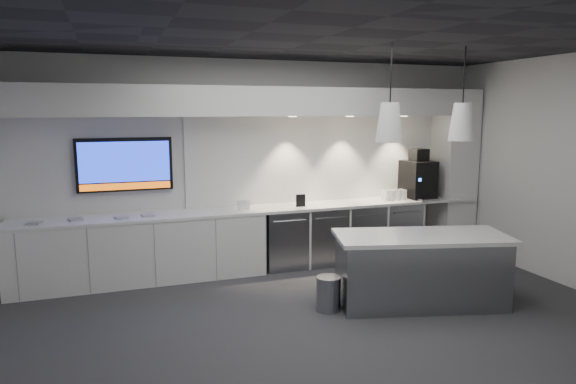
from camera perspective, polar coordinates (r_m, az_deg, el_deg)
name	(u,v)px	position (r m, az deg, el deg)	size (l,w,h in m)	color
floor	(326,327)	(5.67, 4.20, -14.69)	(7.00, 7.00, 0.00)	#323235
ceiling	(329,36)	(5.24, 4.59, 16.91)	(7.00, 7.00, 0.00)	black
wall_back	(260,164)	(7.59, -3.17, 3.15)	(7.00, 7.00, 0.00)	silver
wall_front	(504,250)	(3.17, 22.84, -5.99)	(7.00, 7.00, 0.00)	silver
back_counter	(266,209)	(7.37, -2.43, -1.90)	(6.80, 0.65, 0.04)	white
left_base_cabinets	(141,250)	(7.18, -15.98, -6.23)	(3.30, 0.63, 0.86)	white
fridge_unit_a	(283,238)	(7.55, -0.58, -5.17)	(0.60, 0.61, 0.85)	gray
fridge_unit_b	(322,235)	(7.76, 3.84, -4.79)	(0.60, 0.61, 0.85)	gray
fridge_unit_c	(360,232)	(8.02, 8.00, -4.40)	(0.60, 0.61, 0.85)	gray
fridge_unit_d	(396,229)	(8.33, 11.87, -4.01)	(0.60, 0.61, 0.85)	gray
backsplash	(335,158)	(7.98, 5.19, 3.77)	(4.60, 0.03, 1.30)	white
soffit	(265,102)	(7.26, -2.57, 10.00)	(6.90, 0.60, 0.40)	white
column	(454,171)	(8.79, 17.92, 2.22)	(0.55, 0.55, 2.60)	white
wall_tv	(125,165)	(7.24, -17.68, 2.92)	(1.25, 0.07, 0.72)	black
island	(420,269)	(6.31, 14.50, -8.32)	(2.15, 1.33, 0.85)	gray
bin	(328,293)	(6.03, 4.51, -11.17)	(0.28, 0.28, 0.40)	gray
coffee_machine	(418,178)	(8.42, 14.26, 1.56)	(0.45, 0.62, 0.78)	black
sign_black	(301,201)	(7.42, 1.41, -0.95)	(0.14, 0.02, 0.18)	black
sign_white	(244,205)	(7.18, -4.95, -1.49)	(0.18, 0.02, 0.14)	white
cup_cluster	(394,195)	(8.17, 11.70, -0.31)	(0.38, 0.18, 0.15)	white
tray_a	(34,223)	(7.04, -26.37, -3.12)	(0.16, 0.16, 0.03)	#9C9C9C
tray_b	(75,219)	(7.05, -22.55, -2.83)	(0.16, 0.16, 0.03)	#9C9C9C
tray_c	(122,217)	(6.97, -18.01, -2.71)	(0.16, 0.16, 0.03)	#9C9C9C
tray_d	(148,215)	(7.02, -15.29, -2.50)	(0.16, 0.16, 0.03)	#9C9C9C
pendant_left	(390,122)	(5.78, 11.21, 7.61)	(0.30, 0.30, 1.13)	white
pendant_right	(462,122)	(6.31, 18.76, 7.42)	(0.30, 0.30, 1.13)	white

